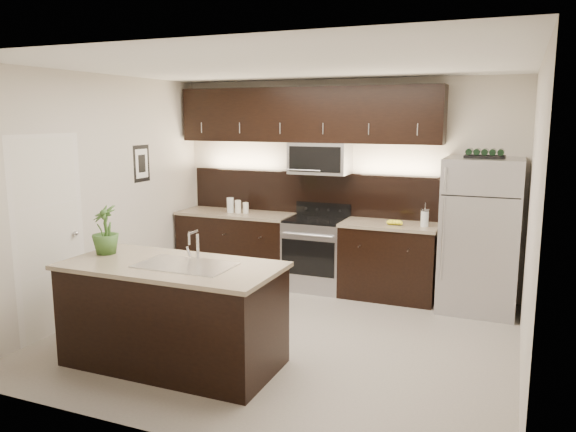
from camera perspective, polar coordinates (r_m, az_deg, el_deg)
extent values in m
plane|color=gray|center=(5.89, -0.46, -12.13)|extent=(4.50, 4.50, 0.00)
cube|color=beige|center=(7.39, 5.57, 3.20)|extent=(4.50, 0.02, 2.70)
cube|color=beige|center=(3.80, -12.31, -3.48)|extent=(4.50, 0.02, 2.70)
cube|color=beige|center=(6.72, -18.45, 2.05)|extent=(0.02, 4.00, 2.70)
cube|color=beige|center=(5.10, 23.48, -0.65)|extent=(0.02, 4.00, 2.70)
cube|color=white|center=(5.48, -0.50, 15.02)|extent=(4.50, 4.00, 0.02)
cube|color=silver|center=(6.19, -22.96, -2.08)|extent=(0.04, 0.80, 2.02)
sphere|color=silver|center=(6.39, -20.74, -1.66)|extent=(0.06, 0.06, 0.06)
cube|color=black|center=(7.26, -14.64, 5.18)|extent=(0.01, 0.32, 0.46)
cube|color=white|center=(7.26, -14.62, 5.18)|extent=(0.00, 0.24, 0.36)
cube|color=black|center=(7.80, -5.23, -3.16)|extent=(1.57, 0.62, 0.90)
cube|color=black|center=(7.09, 10.23, -4.62)|extent=(1.16, 0.62, 0.90)
cube|color=#B2B2B7|center=(7.34, 2.88, -3.96)|extent=(0.76, 0.62, 0.90)
cube|color=black|center=(7.24, 2.91, -0.39)|extent=(0.76, 0.60, 0.03)
cube|color=#C0B090|center=(7.70, -5.28, 0.25)|extent=(1.59, 0.65, 0.04)
cube|color=#C0B090|center=(6.99, 10.35, -0.88)|extent=(1.18, 0.65, 0.04)
cube|color=black|center=(7.54, 2.21, 2.37)|extent=(3.49, 0.02, 0.56)
cube|color=#B2B2B7|center=(7.25, 3.26, 5.87)|extent=(0.76, 0.40, 0.40)
cube|color=black|center=(7.33, 1.85, 10.23)|extent=(3.49, 0.33, 0.70)
cube|color=black|center=(5.24, -11.59, -9.95)|extent=(1.90, 0.90, 0.90)
cube|color=#C0B090|center=(5.10, -11.78, -4.98)|extent=(1.96, 0.96, 0.04)
cube|color=silver|center=(5.01, -10.36, -4.89)|extent=(0.84, 0.50, 0.01)
cylinder|color=silver|center=(5.16, -9.14, -3.12)|extent=(0.03, 0.03, 0.24)
cylinder|color=silver|center=(5.07, -9.60, -1.64)|extent=(0.02, 0.14, 0.02)
cylinder|color=silver|center=(5.02, -10.01, -2.34)|extent=(0.02, 0.02, 0.10)
cube|color=#B2B2B7|center=(6.80, 18.93, -1.87)|extent=(0.85, 0.77, 1.77)
cube|color=black|center=(6.68, 19.37, 5.71)|extent=(0.44, 0.27, 0.03)
cylinder|color=black|center=(6.69, 17.96, 6.24)|extent=(0.07, 0.25, 0.07)
cylinder|color=black|center=(6.68, 18.68, 6.19)|extent=(0.07, 0.25, 0.07)
cylinder|color=black|center=(6.68, 19.39, 6.15)|extent=(0.07, 0.25, 0.07)
cylinder|color=black|center=(6.67, 20.11, 6.11)|extent=(0.07, 0.25, 0.07)
cylinder|color=black|center=(6.67, 20.83, 6.06)|extent=(0.07, 0.25, 0.07)
imported|color=#386026|center=(5.58, -18.07, -1.34)|extent=(0.34, 0.34, 0.46)
cylinder|color=silver|center=(7.67, -5.89, 1.12)|extent=(0.09, 0.09, 0.20)
cylinder|color=silver|center=(7.63, -5.11, 0.96)|extent=(0.09, 0.09, 0.17)
cylinder|color=silver|center=(7.60, -4.32, 0.83)|extent=(0.08, 0.08, 0.14)
cylinder|color=silver|center=(6.85, 13.71, -0.27)|extent=(0.09, 0.09, 0.19)
cylinder|color=silver|center=(6.83, 13.75, 0.57)|extent=(0.10, 0.10, 0.02)
cylinder|color=silver|center=(6.82, 13.76, 0.95)|extent=(0.01, 0.01, 0.07)
ellipsoid|color=yellow|center=(6.90, 10.36, -0.59)|extent=(0.21, 0.17, 0.06)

